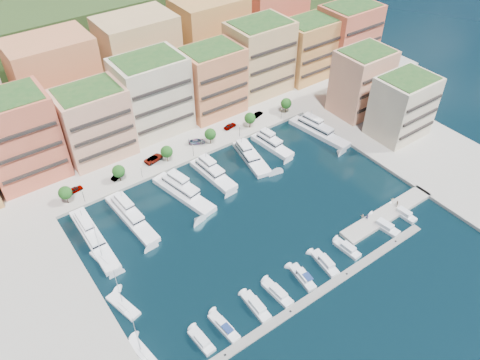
{
  "coord_description": "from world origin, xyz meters",
  "views": [
    {
      "loc": [
        -56.82,
        -72.46,
        91.95
      ],
      "look_at": [
        1.61,
        8.29,
        6.0
      ],
      "focal_mm": 35.0,
      "sensor_mm": 36.0,
      "label": 1
    }
  ],
  "objects_px": {
    "tree_1": "(119,171)",
    "tender_1": "(363,216)",
    "cruiser_8": "(384,226)",
    "tree_4": "(250,118)",
    "cruiser_3": "(277,293)",
    "lamppost_0": "(83,194)",
    "lamppost_2": "(193,149)",
    "yacht_1": "(130,216)",
    "yacht_5": "(271,144)",
    "tree_3": "(210,134)",
    "car_4": "(230,126)",
    "lamppost_1": "(141,170)",
    "cruiser_9": "(403,214)",
    "yacht_0": "(92,236)",
    "cruiser_5": "(325,263)",
    "car_0": "(75,189)",
    "person_0": "(367,217)",
    "tree_5": "(286,103)",
    "cruiser_6": "(347,249)",
    "person_1": "(397,204)",
    "tender_3": "(393,199)",
    "yacht_3": "(212,172)",
    "car_3": "(197,141)",
    "car_1": "(118,176)",
    "tree_2": "(167,152)",
    "lamppost_3": "(240,129)",
    "cruiser_0": "(202,341)",
    "yacht_2": "(182,191)",
    "cruiser_2": "(256,307)",
    "sailboat_1": "(123,306)",
    "car_5": "(258,114)",
    "lamppost_4": "(281,112)",
    "sailboat_2": "(103,260)",
    "sailboat_0": "(142,353)",
    "tree_0": "(65,193)",
    "cruiser_4": "(303,277)",
    "yacht_4": "(250,156)",
    "car_2": "(154,159)",
    "yacht_6": "(317,130)"
  },
  "relations": [
    {
      "from": "yacht_0",
      "to": "cruiser_5",
      "type": "xyz_separation_m",
      "value": [
        43.42,
        -41.98,
        -0.66
      ]
    },
    {
      "from": "lamppost_1",
      "to": "cruiser_9",
      "type": "distance_m",
      "value": 75.95
    },
    {
      "from": "yacht_2",
      "to": "cruiser_2",
      "type": "height_order",
      "value": "yacht_2"
    },
    {
      "from": "lamppost_2",
      "to": "sailboat_2",
      "type": "distance_m",
      "value": 46.24
    },
    {
      "from": "car_0",
      "to": "person_0",
      "type": "relative_size",
      "value": 2.45
    },
    {
      "from": "yacht_5",
      "to": "sailboat_1",
      "type": "relative_size",
      "value": 1.24
    },
    {
      "from": "sailboat_2",
      "to": "tender_3",
      "type": "height_order",
      "value": "sailboat_2"
    },
    {
      "from": "lamppost_1",
      "to": "yacht_3",
      "type": "height_order",
      "value": "yacht_3"
    },
    {
      "from": "yacht_0",
      "to": "cruiser_9",
      "type": "relative_size",
      "value": 3.12
    },
    {
      "from": "car_3",
      "to": "sailboat_0",
      "type": "bearing_deg",
      "value": 162.18
    },
    {
      "from": "cruiser_5",
      "to": "car_1",
      "type": "bearing_deg",
      "value": 115.05
    },
    {
      "from": "tree_3",
      "to": "car_4",
      "type": "distance_m",
      "value": 11.34
    },
    {
      "from": "cruiser_0",
      "to": "tree_0",
      "type": "bearing_deg",
      "value": 97.56
    },
    {
      "from": "tree_5",
      "to": "cruiser_6",
      "type": "bearing_deg",
      "value": -115.96
    },
    {
      "from": "tree_3",
      "to": "tender_3",
      "type": "distance_m",
      "value": 59.59
    },
    {
      "from": "yacht_5",
      "to": "tree_2",
      "type": "bearing_deg",
      "value": 159.58
    },
    {
      "from": "tree_4",
      "to": "cruiser_2",
      "type": "xyz_separation_m",
      "value": [
        -41.61,
        -58.1,
        -4.2
      ]
    },
    {
      "from": "cruiser_8",
      "to": "tender_1",
      "type": "bearing_deg",
      "value": 103.79
    },
    {
      "from": "tree_4",
      "to": "cruiser_3",
      "type": "height_order",
      "value": "tree_4"
    },
    {
      "from": "yacht_5",
      "to": "cruiser_3",
      "type": "xyz_separation_m",
      "value": [
        -35.12,
        -46.27,
        -0.66
      ]
    },
    {
      "from": "tree_2",
      "to": "sailboat_0",
      "type": "distance_m",
      "value": 64.12
    },
    {
      "from": "sailboat_1",
      "to": "car_2",
      "type": "xyz_separation_m",
      "value": [
        30.67,
        42.84,
        1.55
      ]
    },
    {
      "from": "lamppost_2",
      "to": "car_3",
      "type": "xyz_separation_m",
      "value": [
        4.38,
        5.01,
        -2.04
      ]
    },
    {
      "from": "cruiser_5",
      "to": "car_2",
      "type": "height_order",
      "value": "car_2"
    },
    {
      "from": "cruiser_3",
      "to": "cruiser_5",
      "type": "xyz_separation_m",
      "value": [
        15.25,
        -0.0,
        -0.0
      ]
    },
    {
      "from": "sailboat_2",
      "to": "tender_3",
      "type": "bearing_deg",
      "value": -20.06
    },
    {
      "from": "lamppost_3",
      "to": "car_4",
      "type": "relative_size",
      "value": 0.88
    },
    {
      "from": "yacht_5",
      "to": "car_0",
      "type": "height_order",
      "value": "yacht_5"
    },
    {
      "from": "car_3",
      "to": "yacht_3",
      "type": "bearing_deg",
      "value": -172.5
    },
    {
      "from": "sailboat_2",
      "to": "sailboat_1",
      "type": "height_order",
      "value": "same"
    },
    {
      "from": "lamppost_3",
      "to": "car_5",
      "type": "bearing_deg",
      "value": 26.68
    },
    {
      "from": "tree_2",
      "to": "person_0",
      "type": "distance_m",
      "value": 62.39
    },
    {
      "from": "tender_3",
      "to": "yacht_3",
      "type": "bearing_deg",
      "value": 25.17
    },
    {
      "from": "lamppost_1",
      "to": "cruiser_6",
      "type": "xyz_separation_m",
      "value": [
        29.72,
        -55.78,
        -3.28
      ]
    },
    {
      "from": "yacht_1",
      "to": "yacht_5",
      "type": "distance_m",
      "value": 52.07
    },
    {
      "from": "yacht_3",
      "to": "cruiser_4",
      "type": "height_order",
      "value": "yacht_3"
    },
    {
      "from": "lamppost_2",
      "to": "lamppost_4",
      "type": "relative_size",
      "value": 1.0
    },
    {
      "from": "tree_4",
      "to": "cruiser_0",
      "type": "bearing_deg",
      "value": -134.11
    },
    {
      "from": "lamppost_2",
      "to": "car_4",
      "type": "height_order",
      "value": "lamppost_2"
    },
    {
      "from": "person_1",
      "to": "yacht_3",
      "type": "bearing_deg",
      "value": -84.04
    },
    {
      "from": "sailboat_1",
      "to": "car_5",
      "type": "bearing_deg",
      "value": 31.23
    },
    {
      "from": "tree_5",
      "to": "car_1",
      "type": "bearing_deg",
      "value": 178.42
    },
    {
      "from": "cruiser_6",
      "to": "person_1",
      "type": "xyz_separation_m",
      "value": [
        22.14,
        2.82,
        1.41
      ]
    },
    {
      "from": "yacht_2",
      "to": "cruiser_5",
      "type": "distance_m",
      "value": 46.02
    },
    {
      "from": "car_5",
      "to": "yacht_4",
      "type": "bearing_deg",
      "value": 119.74
    },
    {
      "from": "lamppost_3",
      "to": "car_3",
      "type": "height_order",
      "value": "lamppost_3"
    },
    {
      "from": "tree_4",
      "to": "cruiser_5",
      "type": "relative_size",
      "value": 0.63
    },
    {
      "from": "yacht_3",
      "to": "yacht_6",
      "type": "distance_m",
      "value": 41.28
    },
    {
      "from": "lamppost_0",
      "to": "lamppost_2",
      "type": "relative_size",
      "value": 1.0
    },
    {
      "from": "tree_1",
      "to": "tender_1",
      "type": "relative_size",
      "value": 4.21
    }
  ]
}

